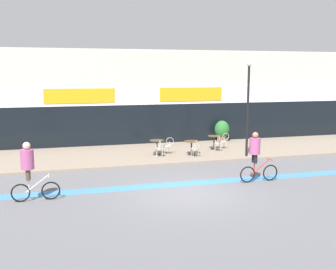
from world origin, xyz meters
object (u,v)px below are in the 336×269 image
at_px(planter_pot, 222,130).
at_px(bistro_table_0, 157,144).
at_px(cafe_chair_0_near, 160,147).
at_px(bistro_table_2, 214,140).
at_px(lamp_post, 248,102).
at_px(cafe_chair_2_side, 224,140).
at_px(cafe_chair_1_near, 195,147).
at_px(cafe_chair_0_side, 168,145).
at_px(cafe_chair_2_near, 218,142).
at_px(cyclist_1, 29,166).
at_px(cyclist_0, 256,153).
at_px(bistro_table_1, 191,145).

bearing_deg(planter_pot, bistro_table_0, -149.93).
bearing_deg(cafe_chair_0_near, planter_pot, -49.69).
relative_size(bistro_table_2, lamp_post, 0.16).
bearing_deg(cafe_chair_2_side, planter_pot, -113.80).
distance_m(cafe_chair_1_near, lamp_post, 3.58).
relative_size(cafe_chair_0_side, cafe_chair_1_near, 1.00).
xyz_separation_m(cafe_chair_2_near, cyclist_1, (-9.44, -5.95, 0.61)).
bearing_deg(bistro_table_2, cafe_chair_2_near, -90.77).
height_order(cafe_chair_0_near, cyclist_1, cyclist_1).
bearing_deg(lamp_post, bistro_table_0, 160.78).
bearing_deg(cafe_chair_2_near, cyclist_0, 179.62).
distance_m(cafe_chair_2_near, lamp_post, 2.96).
distance_m(bistro_table_1, bistro_table_2, 2.04).
distance_m(bistro_table_2, cyclist_1, 11.53).
distance_m(cafe_chair_2_near, planter_pot, 3.20).
xyz_separation_m(bistro_table_1, bistro_table_2, (1.72, 1.10, 0.02)).
height_order(bistro_table_0, cafe_chair_2_near, cafe_chair_2_near).
height_order(cafe_chair_2_side, lamp_post, lamp_post).
bearing_deg(cyclist_0, lamp_post, 66.87).
height_order(cyclist_0, cyclist_1, cyclist_1).
height_order(cafe_chair_0_near, lamp_post, lamp_post).
bearing_deg(cafe_chair_1_near, cyclist_0, -169.14).
bearing_deg(cafe_chair_2_side, cafe_chair_0_near, 12.26).
bearing_deg(cyclist_1, cafe_chair_0_side, 41.18).
xyz_separation_m(cafe_chair_0_near, cyclist_0, (2.81, -5.14, 0.57)).
bearing_deg(cafe_chair_2_side, cyclist_1, 28.79).
bearing_deg(planter_pot, bistro_table_1, -133.13).
relative_size(bistro_table_0, cafe_chair_0_near, 0.86).
bearing_deg(bistro_table_1, bistro_table_0, 164.18).
bearing_deg(cafe_chair_0_near, cafe_chair_0_side, -40.46).
height_order(bistro_table_0, cyclist_0, cyclist_0).
relative_size(cafe_chair_0_side, lamp_post, 0.18).
bearing_deg(lamp_post, cafe_chair_2_near, 122.61).
distance_m(cafe_chair_0_near, cafe_chair_2_near, 3.54).
height_order(cafe_chair_2_near, planter_pot, planter_pot).
relative_size(bistro_table_1, cafe_chair_2_near, 0.85).
bearing_deg(cafe_chair_0_near, cyclist_1, 137.07).
bearing_deg(cyclist_1, lamp_post, 21.97).
bearing_deg(cafe_chair_2_side, bistro_table_2, -3.85).
height_order(bistro_table_1, lamp_post, lamp_post).
height_order(cafe_chair_0_side, cyclist_0, cyclist_0).
distance_m(planter_pot, cyclist_0, 8.87).
height_order(planter_pot, lamp_post, lamp_post).
height_order(bistro_table_0, lamp_post, lamp_post).
bearing_deg(bistro_table_1, cafe_chair_0_side, 156.59).
height_order(cafe_chair_2_side, cyclist_0, cyclist_0).
height_order(bistro_table_2, cafe_chair_2_near, cafe_chair_2_near).
relative_size(cafe_chair_0_near, lamp_post, 0.18).
bearing_deg(cafe_chair_0_near, cyclist_0, -146.27).
bearing_deg(cyclist_1, cyclist_0, 0.35).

